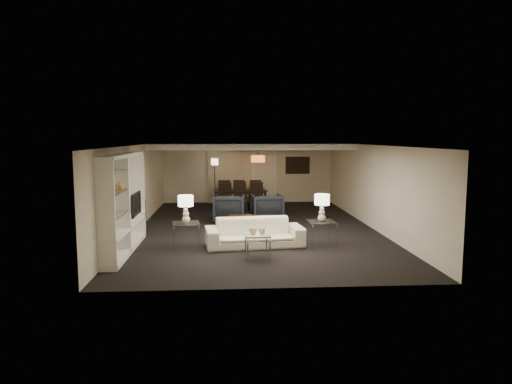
{
  "coord_description": "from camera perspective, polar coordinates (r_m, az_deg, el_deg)",
  "views": [
    {
      "loc": [
        -0.87,
        -13.49,
        2.75
      ],
      "look_at": [
        0.0,
        0.0,
        1.1
      ],
      "focal_mm": 32.0,
      "sensor_mm": 36.0,
      "label": 1
    }
  ],
  "objects": [
    {
      "name": "side_table_right",
      "position": [
        11.7,
        8.18,
        -5.14
      ],
      "size": [
        0.7,
        0.7,
        0.62
      ],
      "primitive_type": null,
      "rotation": [
        0.0,
        0.0,
        0.06
      ],
      "color": "white",
      "rests_on": "floor"
    },
    {
      "name": "wall_left",
      "position": [
        13.83,
        -14.63,
        0.5
      ],
      "size": [
        0.02,
        11.0,
        2.5
      ],
      "primitive_type": "cube",
      "color": "#C2B29C",
      "rests_on": "ground"
    },
    {
      "name": "pendant_light",
      "position": [
        17.05,
        0.25,
        4.17
      ],
      "size": [
        0.52,
        0.52,
        0.24
      ],
      "primitive_type": "cylinder",
      "color": "#D8591E",
      "rests_on": "ceiling_soffit"
    },
    {
      "name": "television",
      "position": [
        12.0,
        -15.24,
        -1.47
      ],
      "size": [
        1.02,
        0.13,
        0.58
      ],
      "primitive_type": "imported",
      "rotation": [
        0.0,
        0.0,
        1.57
      ],
      "color": "black",
      "rests_on": "media_unit"
    },
    {
      "name": "wall_front",
      "position": [
        8.18,
        2.48,
        -3.61
      ],
      "size": [
        7.0,
        0.02,
        2.5
      ],
      "primitive_type": "cube",
      "color": "#C2B29C",
      "rests_on": "ground"
    },
    {
      "name": "painting",
      "position": [
        19.22,
        5.22,
        3.35
      ],
      "size": [
        0.95,
        0.04,
        0.65
      ],
      "primitive_type": "cube",
      "color": "#142D38",
      "rests_on": "wall_back"
    },
    {
      "name": "gold_gourd_a",
      "position": [
        10.33,
        -0.38,
        -4.81
      ],
      "size": [
        0.18,
        0.18,
        0.18
      ],
      "primitive_type": "sphere",
      "color": "#E4AF79",
      "rests_on": "marble_table"
    },
    {
      "name": "armchair_left",
      "position": [
        14.68,
        -3.32,
        -2.07
      ],
      "size": [
        1.06,
        1.08,
        0.9
      ],
      "primitive_type": "imported",
      "rotation": [
        0.0,
        0.0,
        3.04
      ],
      "color": "black",
      "rests_on": "floor"
    },
    {
      "name": "table_lamp_left",
      "position": [
        11.38,
        -8.77,
        -2.14
      ],
      "size": [
        0.39,
        0.39,
        0.69
      ],
      "primitive_type": null,
      "rotation": [
        0.0,
        0.0,
        0.02
      ],
      "color": "#F1E0CB",
      "rests_on": "side_table_left"
    },
    {
      "name": "floor",
      "position": [
        13.8,
        -0.0,
        -4.54
      ],
      "size": [
        11.0,
        11.0,
        0.0
      ],
      "primitive_type": "plane",
      "color": "black",
      "rests_on": "ground"
    },
    {
      "name": "dining_table",
      "position": [
        17.55,
        -1.99,
        -0.9
      ],
      "size": [
        2.08,
        1.26,
        0.71
      ],
      "primitive_type": "imported",
      "rotation": [
        0.0,
        0.0,
        0.07
      ],
      "color": "black",
      "rests_on": "floor"
    },
    {
      "name": "floor_speaker",
      "position": [
        13.2,
        -13.82,
        -3.06
      ],
      "size": [
        0.11,
        0.11,
        1.0
      ],
      "primitive_type": "cube",
      "rotation": [
        0.0,
        0.0,
        0.01
      ],
      "color": "black",
      "rests_on": "floor"
    },
    {
      "name": "chair_fr",
      "position": [
        18.2,
        -0.16,
        -0.07
      ],
      "size": [
        0.52,
        0.52,
        1.05
      ],
      "primitive_type": null,
      "rotation": [
        0.0,
        0.0,
        3.21
      ],
      "color": "black",
      "rests_on": "floor"
    },
    {
      "name": "wall_right",
      "position": [
        14.26,
        14.18,
        0.71
      ],
      "size": [
        0.02,
        11.0,
        2.5
      ],
      "primitive_type": "cube",
      "color": "#C2B29C",
      "rests_on": "ground"
    },
    {
      "name": "chair_nm",
      "position": [
        16.88,
        -1.92,
        -0.62
      ],
      "size": [
        0.54,
        0.54,
        1.05
      ],
      "primitive_type": null,
      "rotation": [
        0.0,
        0.0,
        0.12
      ],
      "color": "black",
      "rests_on": "floor"
    },
    {
      "name": "marble_table",
      "position": [
        10.41,
        0.18,
        -6.77
      ],
      "size": [
        0.59,
        0.59,
        0.55
      ],
      "primitive_type": null,
      "rotation": [
        0.0,
        0.0,
        0.06
      ],
      "color": "silver",
      "rests_on": "floor"
    },
    {
      "name": "sofa",
      "position": [
        11.47,
        -0.19,
        -5.1
      ],
      "size": [
        2.52,
        1.21,
        0.71
      ],
      "primitive_type": "imported",
      "rotation": [
        0.0,
        0.0,
        0.11
      ],
      "color": "beige",
      "rests_on": "floor"
    },
    {
      "name": "chair_nl",
      "position": [
        16.88,
        -3.96,
        -0.64
      ],
      "size": [
        0.54,
        0.54,
        1.05
      ],
      "primitive_type": null,
      "rotation": [
        0.0,
        0.0,
        -0.12
      ],
      "color": "black",
      "rests_on": "floor"
    },
    {
      "name": "vase_amber",
      "position": [
        10.85,
        -16.66,
        0.85
      ],
      "size": [
        0.17,
        0.17,
        0.18
      ],
      "primitive_type": "imported",
      "color": "gold",
      "rests_on": "media_unit"
    },
    {
      "name": "gold_gourd_b",
      "position": [
        10.34,
        0.73,
        -4.85
      ],
      "size": [
        0.16,
        0.16,
        0.16
      ],
      "primitive_type": "sphere",
      "color": "tan",
      "rests_on": "marble_table"
    },
    {
      "name": "side_table_left",
      "position": [
        11.5,
        -8.71,
        -5.36
      ],
      "size": [
        0.75,
        0.75,
        0.62
      ],
      "primitive_type": null,
      "rotation": [
        0.0,
        0.0,
        0.13
      ],
      "color": "silver",
      "rests_on": "floor"
    },
    {
      "name": "vase_blue",
      "position": [
        10.11,
        -17.62,
        -2.45
      ],
      "size": [
        0.18,
        0.18,
        0.19
      ],
      "primitive_type": "imported",
      "color": "#2542A0",
      "rests_on": "media_unit"
    },
    {
      "name": "media_unit",
      "position": [
        11.27,
        -16.16,
        -1.35
      ],
      "size": [
        0.38,
        3.4,
        2.35
      ],
      "primitive_type": null,
      "color": "white",
      "rests_on": "wall_left"
    },
    {
      "name": "table_lamp_right",
      "position": [
        11.58,
        8.23,
        -1.97
      ],
      "size": [
        0.41,
        0.41,
        0.69
      ],
      "primitive_type": null,
      "rotation": [
        0.0,
        0.0,
        0.08
      ],
      "color": "beige",
      "rests_on": "side_table_right"
    },
    {
      "name": "coffee_table",
      "position": [
        13.06,
        -0.62,
        -4.13
      ],
      "size": [
        1.41,
        0.93,
        0.48
      ],
      "primitive_type": null,
      "rotation": [
        0.0,
        0.0,
        -0.12
      ],
      "color": "black",
      "rests_on": "floor"
    },
    {
      "name": "ceiling",
      "position": [
        13.52,
        -0.0,
        5.9
      ],
      "size": [
        7.0,
        11.0,
        0.02
      ],
      "primitive_type": "cube",
      "color": "silver",
      "rests_on": "ground"
    },
    {
      "name": "ceiling_soffit",
      "position": [
        17.02,
        -0.76,
        5.78
      ],
      "size": [
        7.0,
        4.0,
        0.2
      ],
      "primitive_type": "cube",
      "color": "silver",
      "rests_on": "ceiling"
    },
    {
      "name": "armchair_right",
      "position": [
        14.73,
        1.35,
        -2.02
      ],
      "size": [
        1.04,
        1.07,
        0.9
      ],
      "primitive_type": "imported",
      "rotation": [
        0.0,
        0.0,
        3.23
      ],
      "color": "black",
      "rests_on": "floor"
    },
    {
      "name": "chair_fl",
      "position": [
        18.17,
        -3.94,
        -0.1
      ],
      "size": [
        0.51,
        0.51,
        1.05
      ],
      "primitive_type": null,
      "rotation": [
        0.0,
        0.0,
        3.09
      ],
      "color": "black",
      "rests_on": "floor"
    },
    {
      "name": "wall_back",
      "position": [
        19.07,
        -1.06,
        2.44
      ],
      "size": [
        7.0,
        0.02,
        2.5
      ],
      "primitive_type": "cube",
      "color": "#C2B29C",
      "rests_on": "ground"
    },
    {
      "name": "chair_fm",
      "position": [
        18.17,
        -2.05,
        -0.08
      ],
      "size": [
        0.54,
        0.54,
        1.05
      ],
      "primitive_type": null,
      "rotation": [
        0.0,
        0.0,
        3.03
      ],
      "color": "black",
      "rests_on": "floor"
    },
    {
      "name": "chair_nr",
      "position": [
        16.91,
        0.11,
        -0.61
      ],
      "size": [
        0.52,
        0.52,
        1.05
      ],
      "primitive_type": null,
      "rotation": [
        0.0,
        0.0,
        -0.06
      ],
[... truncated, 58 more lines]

